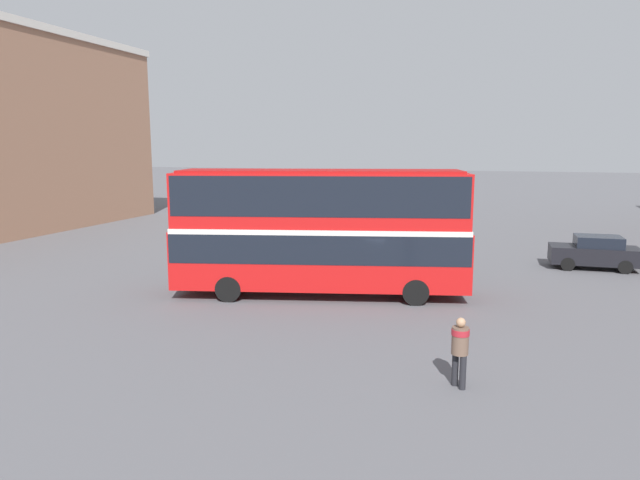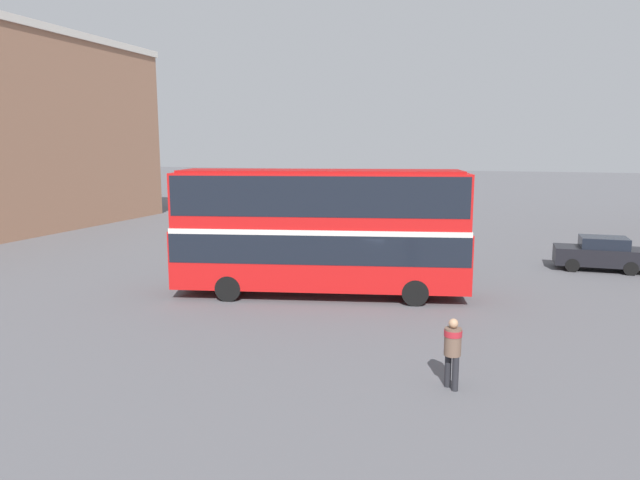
{
  "view_description": "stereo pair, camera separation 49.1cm",
  "coord_description": "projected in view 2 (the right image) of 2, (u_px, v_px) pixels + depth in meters",
  "views": [
    {
      "loc": [
        5.05,
        -21.27,
        5.84
      ],
      "look_at": [
        -1.45,
        -0.37,
        2.22
      ],
      "focal_mm": 32.0,
      "sensor_mm": 36.0,
      "label": 1
    },
    {
      "loc": [
        5.51,
        -21.12,
        5.84
      ],
      "look_at": [
        -1.45,
        -0.37,
        2.22
      ],
      "focal_mm": 32.0,
      "sensor_mm": 36.0,
      "label": 2
    }
  ],
  "objects": [
    {
      "name": "ground_plane",
      "position": [
        358.0,
        296.0,
        22.44
      ],
      "size": [
        240.0,
        240.0,
        0.0
      ],
      "primitive_type": "plane",
      "color": "#5B5B60"
    },
    {
      "name": "double_decker_bus",
      "position": [
        320.0,
        225.0,
        22.09
      ],
      "size": [
        11.63,
        5.08,
        4.94
      ],
      "rotation": [
        0.0,
        0.0,
        0.23
      ],
      "color": "red",
      "rests_on": "ground_plane"
    },
    {
      "name": "pedestrian_foreground",
      "position": [
        453.0,
        346.0,
        13.72
      ],
      "size": [
        0.61,
        0.61,
        1.77
      ],
      "rotation": [
        0.0,
        0.0,
        3.96
      ],
      "color": "#232328",
      "rests_on": "ground_plane"
    },
    {
      "name": "parked_car_kerb_near",
      "position": [
        600.0,
        253.0,
        27.01
      ],
      "size": [
        4.0,
        1.84,
        1.61
      ],
      "rotation": [
        0.0,
        0.0,
        3.16
      ],
      "color": "black",
      "rests_on": "ground_plane"
    }
  ]
}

